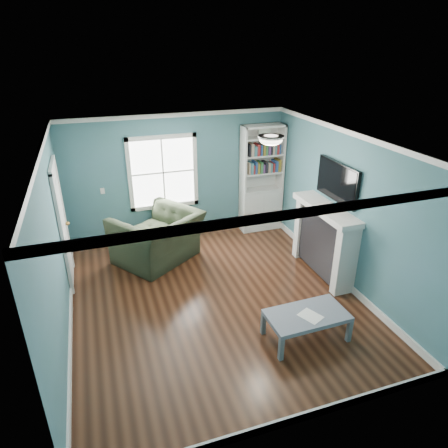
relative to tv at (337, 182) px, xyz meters
name	(u,v)px	position (x,y,z in m)	size (l,w,h in m)	color
floor	(216,299)	(-2.20, -0.20, -1.72)	(5.00, 5.00, 0.00)	black
room_walls	(215,211)	(-2.20, -0.20, -0.14)	(5.00, 5.00, 5.00)	#3A6E70
trim	(215,232)	(-2.20, -0.20, -0.49)	(4.50, 5.00, 2.60)	white
window	(163,173)	(-2.50, 2.29, -0.27)	(1.40, 0.06, 1.50)	white
bookshelf	(261,189)	(-0.43, 2.10, -0.80)	(0.90, 0.35, 2.31)	silver
fireplace	(324,241)	(-0.12, 0.00, -1.09)	(0.44, 1.58, 1.30)	black
tv	(337,182)	(0.00, 0.00, 0.00)	(0.06, 1.10, 0.65)	black
door	(62,224)	(-4.42, 1.20, -0.65)	(0.12, 0.98, 2.17)	silver
ceiling_fixture	(271,139)	(-1.30, -0.10, 0.82)	(0.38, 0.38, 0.15)	white
light_switch	(103,191)	(-3.70, 2.28, -0.52)	(0.08, 0.01, 0.12)	white
recliner	(157,230)	(-2.83, 1.40, -1.09)	(1.44, 0.94, 1.26)	black
coffee_table	(307,317)	(-1.26, -1.47, -1.37)	(1.14, 0.64, 0.41)	#545F65
paper_sheet	(310,316)	(-1.25, -1.53, -1.31)	(0.24, 0.30, 0.00)	white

